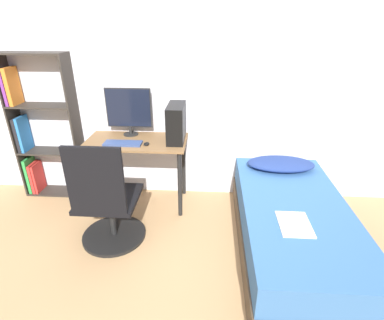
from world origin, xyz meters
name	(u,v)px	position (x,y,z in m)	size (l,w,h in m)	color
ground_plane	(154,275)	(0.00, 0.00, 0.00)	(14.00, 14.00, 0.00)	tan
wall_back	(171,88)	(0.00, 1.37, 1.25)	(8.00, 0.05, 2.50)	silver
desk	(137,152)	(-0.34, 1.07, 0.63)	(1.05, 0.55, 0.76)	brown
bookshelf	(37,133)	(-1.50, 1.22, 0.76)	(0.71, 0.24, 1.61)	#2D2823
office_chair	(107,208)	(-0.47, 0.38, 0.38)	(0.60, 0.60, 1.04)	black
bed	(292,227)	(1.18, 0.40, 0.23)	(0.92, 1.88, 0.47)	#4C3D2D
pillow	(281,164)	(1.18, 1.08, 0.53)	(0.70, 0.36, 0.11)	navy
magazine	(294,224)	(1.10, 0.12, 0.48)	(0.24, 0.32, 0.01)	silver
monitor	(129,110)	(-0.44, 1.25, 1.04)	(0.49, 0.16, 0.51)	black
keyboard	(123,143)	(-0.45, 0.96, 0.77)	(0.38, 0.15, 0.02)	#33477A
pc_tower	(176,123)	(0.08, 1.12, 0.94)	(0.17, 0.41, 0.37)	black
mouse	(146,144)	(-0.21, 0.96, 0.77)	(0.06, 0.09, 0.02)	black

